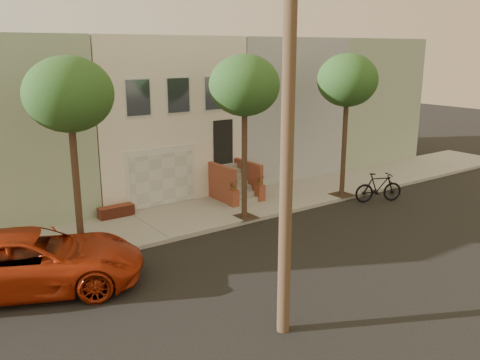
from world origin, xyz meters
TOP-DOWN VIEW (x-y plane):
  - ground at (0.00, 0.00)m, footprint 90.00×90.00m
  - sidewalk at (0.00, 5.35)m, footprint 40.00×3.70m
  - house_row at (0.00, 11.19)m, footprint 33.10×11.70m
  - tree_left at (-5.50, 3.90)m, footprint 2.70×2.57m
  - tree_mid at (1.00, 3.90)m, footprint 2.70×2.57m
  - tree_right at (6.50, 3.90)m, footprint 2.70×2.57m
  - pickup_truck at (-7.32, 2.58)m, footprint 6.74×4.98m
  - motorcycle at (7.37, 2.54)m, footprint 2.26×1.44m

SIDE VIEW (x-z plane):
  - ground at x=0.00m, z-range 0.00..0.00m
  - sidewalk at x=0.00m, z-range 0.00..0.15m
  - motorcycle at x=7.37m, z-range 0.00..1.32m
  - pickup_truck at x=-7.32m, z-range 0.00..1.70m
  - house_row at x=0.00m, z-range 0.14..7.14m
  - tree_left at x=-5.50m, z-range 2.11..8.41m
  - tree_mid at x=1.00m, z-range 2.11..8.41m
  - tree_right at x=6.50m, z-range 2.11..8.41m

